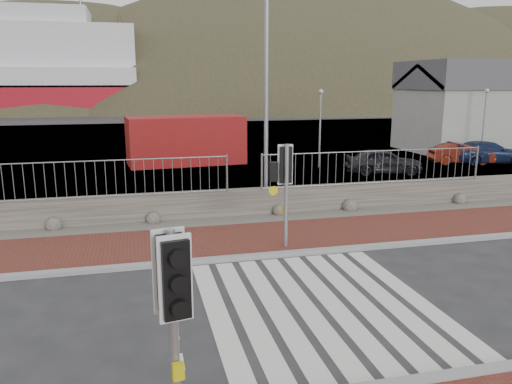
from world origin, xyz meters
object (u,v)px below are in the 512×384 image
object	(u,v)px
streetlight	(271,72)
car_b	(461,154)
traffic_signal_near	(173,293)
shipping_container	(186,140)
car_a	(384,161)
traffic_signal_far	(285,174)
car_c	(488,152)

from	to	relation	value
streetlight	car_b	world-z (taller)	streetlight
traffic_signal_near	car_b	bearing A→B (deg)	36.36
shipping_container	car_a	size ratio (longest dim) A/B	1.70
car_a	car_b	bearing A→B (deg)	-58.38
traffic_signal_near	streetlight	distance (m)	12.53
shipping_container	car_b	xyz separation A→B (m)	(14.95, -3.67, -0.75)
traffic_signal_far	car_b	world-z (taller)	traffic_signal_far
car_a	streetlight	bearing A→B (deg)	139.91
car_c	car_b	bearing A→B (deg)	91.93
traffic_signal_near	shipping_container	xyz separation A→B (m)	(2.37, 22.20, -0.73)
traffic_signal_near	shipping_container	world-z (taller)	traffic_signal_near
traffic_signal_far	streetlight	xyz separation A→B (m)	(0.81, 4.51, 2.73)
car_a	car_c	xyz separation A→B (m)	(7.31, 1.66, -0.02)
streetlight	car_b	distance (m)	15.42
traffic_signal_far	car_b	xyz separation A→B (m)	(13.81, 11.61, -1.53)
shipping_container	car_c	xyz separation A→B (m)	(16.56, -3.81, -0.70)
traffic_signal_near	car_c	bearing A→B (deg)	33.59
traffic_signal_far	shipping_container	world-z (taller)	traffic_signal_far
car_c	traffic_signal_far	bearing A→B (deg)	133.62
traffic_signal_far	car_c	size ratio (longest dim) A/B	0.69
shipping_container	car_c	size ratio (longest dim) A/B	1.49
shipping_container	traffic_signal_far	bearing A→B (deg)	-91.53
traffic_signal_near	streetlight	xyz separation A→B (m)	(4.32, 11.43, 2.78)
car_a	traffic_signal_far	bearing A→B (deg)	154.40
car_b	car_c	world-z (taller)	car_c
traffic_signal_near	car_a	distance (m)	20.42
traffic_signal_far	car_c	distance (m)	19.28
traffic_signal_far	car_c	bearing A→B (deg)	-142.14
streetlight	car_a	distance (m)	9.95
traffic_signal_far	shipping_container	distance (m)	15.35
shipping_container	streetlight	bearing A→B (deg)	-85.55
streetlight	car_a	world-z (taller)	streetlight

